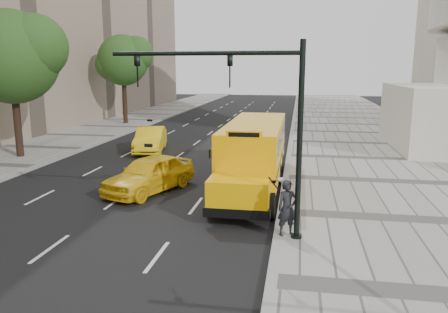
% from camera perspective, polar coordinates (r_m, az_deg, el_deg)
% --- Properties ---
extents(ground, '(140.00, 140.00, 0.00)m').
position_cam_1_polar(ground, '(23.34, -6.82, -2.35)').
color(ground, black).
rests_on(ground, ground).
extents(sidewalk_museum, '(12.00, 140.00, 0.15)m').
position_cam_1_polar(sidewalk_museum, '(23.03, 23.19, -3.21)').
color(sidewalk_museum, gray).
rests_on(sidewalk_museum, ground).
extents(curb_museum, '(0.30, 140.00, 0.15)m').
position_cam_1_polar(curb_museum, '(22.39, 8.08, -2.78)').
color(curb_museum, gray).
rests_on(curb_museum, ground).
extents(curb_far, '(0.30, 140.00, 0.15)m').
position_cam_1_polar(curb_far, '(26.70, -23.52, -1.31)').
color(curb_far, gray).
rests_on(curb_far, ground).
extents(tree_b, '(6.27, 5.57, 8.97)m').
position_cam_1_polar(tree_b, '(29.49, -25.87, 11.70)').
color(tree_b, black).
rests_on(tree_b, ground).
extents(tree_c, '(5.52, 4.91, 8.73)m').
position_cam_1_polar(tree_c, '(44.42, -12.95, 12.21)').
color(tree_c, black).
rests_on(tree_c, ground).
extents(school_bus, '(2.96, 11.56, 3.19)m').
position_cam_1_polar(school_bus, '(20.99, 4.02, 1.07)').
color(school_bus, '#F8AB02').
rests_on(school_bus, ground).
extents(taxi_near, '(3.63, 5.26, 1.66)m').
position_cam_1_polar(taxi_near, '(20.10, -9.71, -2.26)').
color(taxi_near, yellow).
rests_on(taxi_near, ground).
extents(taxi_far, '(2.72, 5.23, 1.64)m').
position_cam_1_polar(taxi_far, '(29.78, -9.59, 2.20)').
color(taxi_far, yellow).
rests_on(taxi_far, ground).
extents(pedestrian, '(0.80, 0.68, 1.85)m').
position_cam_1_polar(pedestrian, '(14.46, 8.28, -6.68)').
color(pedestrian, black).
rests_on(pedestrian, sidewalk_museum).
extents(traffic_signal, '(6.18, 0.36, 6.40)m').
position_cam_1_polar(traffic_signal, '(13.72, 4.05, 5.35)').
color(traffic_signal, black).
rests_on(traffic_signal, ground).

